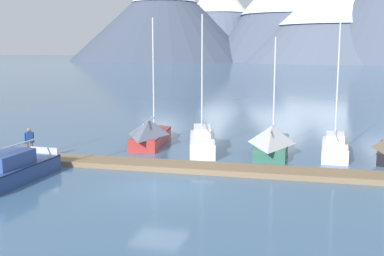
% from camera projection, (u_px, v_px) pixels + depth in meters
% --- Properties ---
extents(ground_plane, '(700.00, 700.00, 0.00)m').
position_uv_depth(ground_plane, '(159.00, 189.00, 23.55)').
color(ground_plane, '#426689').
extents(mountain_west_summit, '(95.70, 95.70, 42.80)m').
position_uv_depth(mountain_west_summit, '(164.00, 16.00, 249.31)').
color(mountain_west_summit, '#424C60').
rests_on(mountain_west_summit, ground).
extents(mountain_central_massif, '(62.44, 62.44, 43.91)m').
position_uv_depth(mountain_central_massif, '(219.00, 15.00, 257.35)').
color(mountain_central_massif, slate).
rests_on(mountain_central_massif, ground).
extents(mountain_shoulder_ridge, '(83.02, 83.02, 50.25)m').
position_uv_depth(mountain_shoulder_ridge, '(291.00, 5.00, 241.61)').
color(mountain_shoulder_ridge, '#4C566B').
rests_on(mountain_shoulder_ridge, ground).
extents(mountain_east_summit, '(88.66, 88.66, 40.22)m').
position_uv_depth(mountain_east_summit, '(340.00, 13.00, 219.40)').
color(mountain_east_summit, slate).
rests_on(mountain_east_summit, ground).
extents(dock, '(27.45, 2.91, 0.30)m').
position_uv_depth(dock, '(182.00, 167.00, 27.34)').
color(dock, '#846B4C').
rests_on(dock, ground).
extents(sailboat_second_berth, '(2.08, 6.89, 7.16)m').
position_uv_depth(sailboat_second_berth, '(6.00, 173.00, 24.26)').
color(sailboat_second_berth, navy).
rests_on(sailboat_second_berth, ground).
extents(sailboat_mid_dock_port, '(2.77, 7.57, 8.69)m').
position_uv_depth(sailboat_mid_dock_port, '(151.00, 132.00, 34.45)').
color(sailboat_mid_dock_port, '#B2332D').
rests_on(sailboat_mid_dock_port, ground).
extents(sailboat_mid_dock_starboard, '(3.09, 6.78, 8.76)m').
position_uv_depth(sailboat_mid_dock_starboard, '(202.00, 140.00, 32.40)').
color(sailboat_mid_dock_starboard, silver).
rests_on(sailboat_mid_dock_starboard, ground).
extents(sailboat_far_berth, '(2.35, 7.37, 7.30)m').
position_uv_depth(sailboat_far_berth, '(272.00, 140.00, 31.45)').
color(sailboat_far_berth, '#336B56').
rests_on(sailboat_far_berth, ground).
extents(sailboat_outer_slip, '(1.56, 5.78, 8.52)m').
position_uv_depth(sailboat_outer_slip, '(335.00, 146.00, 30.83)').
color(sailboat_outer_slip, white).
rests_on(sailboat_outer_slip, ground).
extents(person_on_dock, '(0.40, 0.50, 1.69)m').
position_uv_depth(person_on_dock, '(29.00, 140.00, 29.11)').
color(person_on_dock, brown).
rests_on(person_on_dock, dock).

